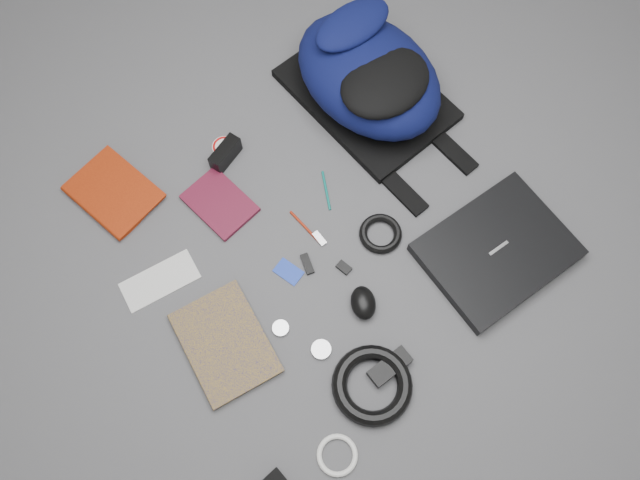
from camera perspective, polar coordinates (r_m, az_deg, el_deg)
ground at (r=1.73m, az=0.00°, el=-0.24°), size 4.00×4.00×0.00m
backpack at (r=1.87m, az=4.46°, el=14.83°), size 0.43×0.58×0.22m
laptop at (r=1.77m, az=15.85°, el=-0.93°), size 0.39×0.31×0.04m
textbook_red at (r=1.87m, az=-20.31°, el=2.17°), size 0.24×0.29×0.03m
comic_book at (r=1.67m, az=-11.82°, el=-10.90°), size 0.22×0.29×0.02m
envelope at (r=1.75m, az=-14.44°, el=-3.62°), size 0.21×0.11×0.00m
dvd_case at (r=1.80m, az=-9.16°, el=3.34°), size 0.17×0.22×0.02m
compact_camera at (r=1.84m, az=-8.64°, el=7.79°), size 0.11×0.08×0.06m
sticker_disc at (r=1.89m, az=-8.78°, el=8.45°), size 0.09×0.09×0.00m
pen_teal at (r=1.79m, az=0.57°, el=4.55°), size 0.06×0.12×0.01m
pen_red at (r=1.75m, az=-1.34°, el=1.16°), size 0.03×0.13×0.01m
id_badge at (r=1.71m, az=-2.90°, el=-2.91°), size 0.07×0.09×0.00m
usb_black at (r=1.71m, az=-1.18°, el=-2.20°), size 0.04×0.06×0.01m
usb_silver at (r=1.73m, az=-0.05°, el=0.13°), size 0.02×0.05×0.01m
key_fob at (r=1.70m, az=2.20°, el=-2.53°), size 0.03×0.04×0.01m
mouse at (r=1.66m, az=3.97°, el=-5.75°), size 0.10×0.11×0.05m
headphone_left at (r=1.64m, az=0.11°, el=-9.98°), size 0.07×0.07×0.01m
headphone_right at (r=1.66m, az=-3.62°, el=-8.05°), size 0.05×0.05×0.01m
cable_coil at (r=1.74m, az=5.55°, el=0.58°), size 0.16×0.16×0.02m
power_brick at (r=1.64m, az=6.39°, el=-11.44°), size 0.12×0.06×0.03m
power_cord_coil at (r=1.62m, az=4.79°, el=-13.08°), size 0.23×0.23×0.04m
white_cable_coil at (r=1.61m, az=1.59°, el=-19.07°), size 0.12×0.12×0.01m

